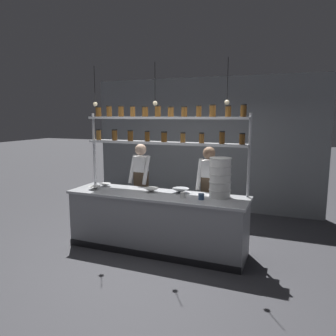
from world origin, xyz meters
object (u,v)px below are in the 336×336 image
object	(u,v)px
prep_bowl_center_back	(105,185)
chef_left	(141,182)
prep_bowl_center_front	(151,190)
prep_bowl_near_right	(181,191)
serving_cup_front	(201,197)
serving_cup_by_board	(183,195)
container_stack	(220,178)
prep_bowl_near_left	(95,188)
chef_center	(208,188)
spice_shelf_unit	(164,132)

from	to	relation	value
prep_bowl_center_back	chef_left	bearing A→B (deg)	49.42
chef_left	prep_bowl_center_back	distance (m)	0.67
prep_bowl_center_front	prep_bowl_near_right	size ratio (longest dim) A/B	0.89
chef_left	prep_bowl_center_front	size ratio (longest dim) A/B	6.77
prep_bowl_center_front	prep_bowl_near_right	bearing A→B (deg)	14.69
prep_bowl_near_right	serving_cup_front	size ratio (longest dim) A/B	3.07
prep_bowl_center_back	prep_bowl_near_right	size ratio (longest dim) A/B	0.70
serving_cup_front	serving_cup_by_board	bearing A→B (deg)	-176.11
prep_bowl_center_front	prep_bowl_near_right	distance (m)	0.47
prep_bowl_center_back	prep_bowl_near_right	distance (m)	1.38
chef_left	prep_bowl_center_front	distance (m)	0.78
container_stack	prep_bowl_near_right	bearing A→B (deg)	176.54
prep_bowl_near_right	serving_cup_front	world-z (taller)	serving_cup_front
prep_bowl_near_left	prep_bowl_near_right	size ratio (longest dim) A/B	0.75
serving_cup_by_board	prep_bowl_near_left	bearing A→B (deg)	179.92
serving_cup_front	serving_cup_by_board	distance (m)	0.27
chef_center	container_stack	size ratio (longest dim) A/B	2.71
chef_left	serving_cup_by_board	size ratio (longest dim) A/B	18.26
prep_bowl_near_left	chef_left	bearing A→B (deg)	58.96
chef_center	container_stack	distance (m)	0.64
spice_shelf_unit	prep_bowl_near_right	bearing A→B (deg)	-22.66
spice_shelf_unit	prep_bowl_center_back	bearing A→B (deg)	-170.86
container_stack	prep_bowl_center_front	bearing A→B (deg)	-175.78
chef_center	prep_bowl_near_left	world-z (taller)	chef_center
prep_bowl_near_left	serving_cup_by_board	xyz separation A→B (m)	(1.56, -0.00, 0.02)
prep_bowl_near_left	prep_bowl_near_right	bearing A→B (deg)	11.76
prep_bowl_near_left	container_stack	bearing A→B (deg)	7.09
prep_bowl_center_front	serving_cup_front	bearing A→B (deg)	-10.21
spice_shelf_unit	prep_bowl_center_back	world-z (taller)	spice_shelf_unit
chef_left	prep_bowl_center_back	world-z (taller)	chef_left
spice_shelf_unit	serving_cup_by_board	distance (m)	1.12
chef_left	prep_bowl_near_left	bearing A→B (deg)	-116.57
chef_center	prep_bowl_center_front	world-z (taller)	chef_center
prep_bowl_near_left	serving_cup_front	bearing A→B (deg)	0.51
spice_shelf_unit	chef_center	distance (m)	1.20
prep_bowl_near_left	prep_bowl_center_back	bearing A→B (deg)	82.99
chef_left	prep_bowl_near_right	distance (m)	1.06
chef_center	prep_bowl_center_back	bearing A→B (deg)	-164.58
spice_shelf_unit	prep_bowl_near_left	world-z (taller)	spice_shelf_unit
prep_bowl_near_right	container_stack	bearing A→B (deg)	-3.46
chef_center	prep_bowl_near_left	size ratio (longest dim) A/B	8.08
prep_bowl_near_left	serving_cup_by_board	distance (m)	1.56
prep_bowl_near_right	prep_bowl_near_left	bearing A→B (deg)	-168.24
spice_shelf_unit	chef_left	distance (m)	1.16
prep_bowl_near_right	serving_cup_front	bearing A→B (deg)	-33.46
chef_left	serving_cup_front	xyz separation A→B (m)	(1.36, -0.76, 0.03)
chef_left	container_stack	distance (m)	1.69
spice_shelf_unit	prep_bowl_near_left	size ratio (longest dim) A/B	13.70
prep_bowl_center_front	serving_cup_by_board	bearing A→B (deg)	-16.28
prep_bowl_near_left	chef_center	bearing A→B (deg)	22.82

